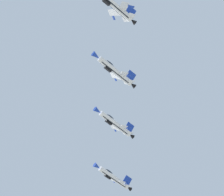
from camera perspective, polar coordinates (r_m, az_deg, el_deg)
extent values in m
cylinder|color=white|center=(111.52, 0.31, 12.71)|extent=(10.33, 8.96, 1.70)
cube|color=black|center=(111.27, 0.20, 12.54)|extent=(8.61, 7.44, 1.29)
cone|color=black|center=(113.08, 2.92, 10.54)|extent=(2.10, 2.07, 1.36)
cube|color=black|center=(110.67, -0.75, 13.12)|extent=(2.57, 2.46, 1.37)
cube|color=white|center=(109.72, 1.65, 12.54)|extent=(2.50, 3.49, 3.04)
cube|color=#1938A8|center=(108.28, 2.67, 12.50)|extent=(1.68, 0.88, 0.56)
cube|color=white|center=(113.98, 0.30, 11.73)|extent=(3.66, 2.97, 3.04)
cube|color=#1938A8|center=(115.95, 0.21, 11.08)|extent=(1.14, 1.69, 0.56)
cube|color=white|center=(111.43, 2.70, 11.29)|extent=(2.14, 2.14, 1.63)
cube|color=white|center=(113.90, 1.89, 10.85)|extent=(2.31, 2.31, 1.63)
cube|color=#1938A8|center=(113.56, 2.59, 11.82)|extent=(3.24, 3.15, 2.02)
cylinder|color=white|center=(117.80, 0.45, 3.73)|extent=(10.33, 8.96, 1.70)
cube|color=black|center=(117.64, 0.33, 3.55)|extent=(8.56, 7.39, 1.35)
cone|color=#1938A8|center=(115.86, -2.21, 5.82)|extent=(2.85, 2.73, 1.56)
cone|color=black|center=(119.99, 2.86, 1.82)|extent=(2.10, 2.07, 1.36)
ellipsoid|color=#192333|center=(117.25, -0.37, 4.74)|extent=(3.45, 3.24, 1.55)
cube|color=black|center=(116.89, -0.54, 4.04)|extent=(2.56, 2.45, 1.38)
cube|color=white|center=(115.98, 1.63, 3.33)|extent=(2.45, 3.23, 3.30)
cube|color=#1938A8|center=(114.50, 2.53, 3.10)|extent=(1.67, 0.86, 0.58)
cube|color=white|center=(120.61, 0.49, 3.08)|extent=(3.41, 2.86, 3.30)
cube|color=#1938A8|center=(122.83, 0.45, 2.68)|extent=(1.12, 1.68, 0.58)
cube|color=white|center=(118.08, 2.63, 2.34)|extent=(2.09, 2.01, 1.77)
cube|color=white|center=(120.76, 1.94, 2.22)|extent=(2.18, 2.24, 1.77)
cube|color=#1938A8|center=(119.94, 2.60, 3.06)|extent=(3.34, 3.27, 1.86)
cylinder|color=white|center=(127.99, 0.46, -3.58)|extent=(10.33, 8.96, 1.70)
cube|color=black|center=(127.86, 0.36, -3.76)|extent=(8.59, 7.42, 1.31)
cone|color=#1938A8|center=(125.50, -1.99, -1.79)|extent=(2.85, 2.73, 1.56)
cone|color=black|center=(130.65, 2.68, -5.21)|extent=(2.10, 2.07, 1.36)
ellipsoid|color=#192333|center=(127.22, -0.30, -2.69)|extent=(3.46, 3.24, 1.56)
cube|color=black|center=(126.97, -0.44, -3.35)|extent=(2.57, 2.46, 1.37)
cube|color=white|center=(126.33, 1.58, -4.00)|extent=(2.48, 3.39, 3.15)
cube|color=#1938A8|center=(124.94, 2.43, -4.24)|extent=(1.68, 0.87, 0.57)
cube|color=white|center=(130.91, 0.47, -4.07)|extent=(3.57, 2.93, 3.15)
cube|color=#1938A8|center=(133.19, 0.41, -4.36)|extent=(1.13, 1.69, 0.57)
cube|color=white|center=(128.65, 2.48, -4.80)|extent=(2.12, 2.09, 1.69)
cube|color=white|center=(131.30, 1.82, -4.83)|extent=(2.26, 2.28, 1.69)
cube|color=#1938A8|center=(130.38, 2.42, -4.08)|extent=(3.28, 3.20, 1.96)
cylinder|color=white|center=(137.96, 0.26, -10.96)|extent=(10.33, 8.96, 1.70)
cube|color=black|center=(137.89, 0.16, -11.13)|extent=(8.58, 7.40, 1.34)
cone|color=#1938A8|center=(134.98, -2.05, -9.44)|extent=(2.85, 2.73, 1.56)
cone|color=black|center=(141.04, 2.36, -12.32)|extent=(2.10, 2.07, 1.36)
ellipsoid|color=#192333|center=(136.92, -0.45, -10.18)|extent=(3.46, 3.24, 1.55)
cube|color=black|center=(136.91, -0.60, -10.80)|extent=(2.56, 2.45, 1.38)
cube|color=white|center=(136.40, 1.29, -11.46)|extent=(2.46, 3.30, 3.24)
cube|color=#1938A8|center=(135.08, 2.08, -11.79)|extent=(1.67, 0.86, 0.58)
cube|color=white|center=(141.01, 0.29, -11.23)|extent=(3.48, 2.89, 3.24)
cube|color=#1938A8|center=(143.37, 0.24, -11.36)|extent=(1.12, 1.69, 0.58)
cube|color=white|center=(138.93, 2.16, -12.06)|extent=(2.10, 2.04, 1.73)
cube|color=white|center=(141.59, 1.56, -11.92)|extent=(2.22, 2.26, 1.73)
cube|color=#1938A8|center=(140.39, 2.12, -11.29)|extent=(3.31, 3.24, 1.90)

